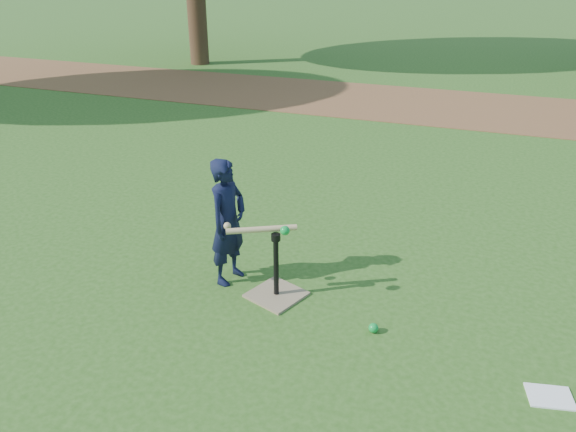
% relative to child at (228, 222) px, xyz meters
% --- Properties ---
extents(ground, '(80.00, 80.00, 0.00)m').
position_rel_child_xyz_m(ground, '(0.46, -0.26, -0.59)').
color(ground, '#285116').
rests_on(ground, ground).
extents(dirt_strip, '(24.00, 3.00, 0.01)m').
position_rel_child_xyz_m(dirt_strip, '(0.46, 7.24, -0.58)').
color(dirt_strip, brown).
rests_on(dirt_strip, ground).
extents(child, '(0.36, 0.47, 1.18)m').
position_rel_child_xyz_m(child, '(0.00, 0.00, 0.00)').
color(child, black).
rests_on(child, ground).
extents(wiffle_ball_ground, '(0.08, 0.08, 0.08)m').
position_rel_child_xyz_m(wiffle_ball_ground, '(1.43, -0.34, -0.55)').
color(wiffle_ball_ground, '#0D9435').
rests_on(wiffle_ball_ground, ground).
extents(clipboard, '(0.34, 0.28, 0.01)m').
position_rel_child_xyz_m(clipboard, '(2.72, -0.65, -0.58)').
color(clipboard, white).
rests_on(clipboard, ground).
extents(batting_tee, '(0.55, 0.55, 0.61)m').
position_rel_child_xyz_m(batting_tee, '(0.50, -0.12, -0.48)').
color(batting_tee, '#8E795A').
rests_on(batting_tee, ground).
extents(swing_action, '(0.61, 0.33, 0.12)m').
position_rel_child_xyz_m(swing_action, '(0.40, -0.16, 0.07)').
color(swing_action, tan).
rests_on(swing_action, ground).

